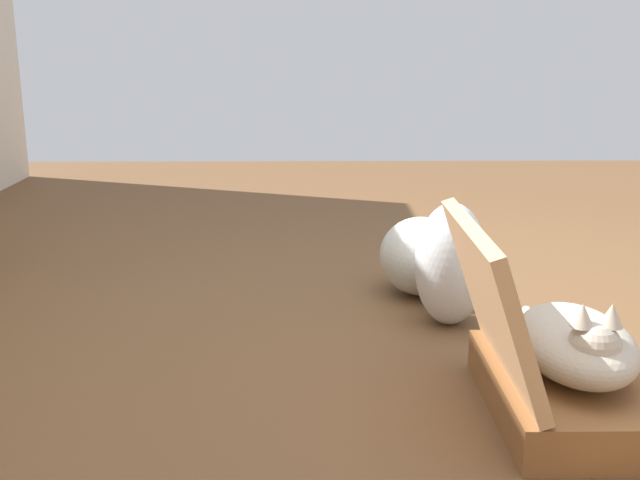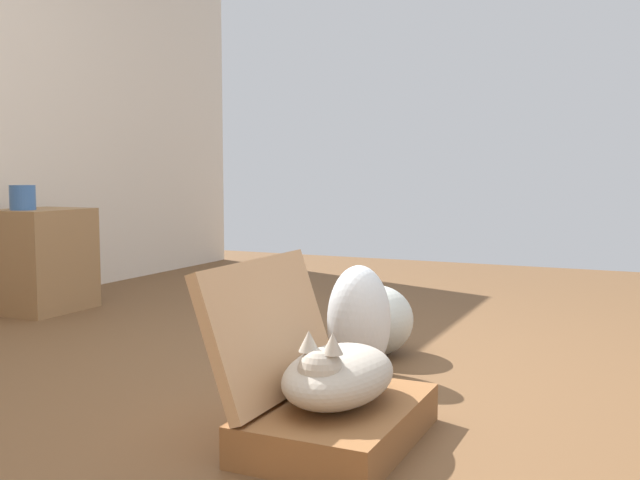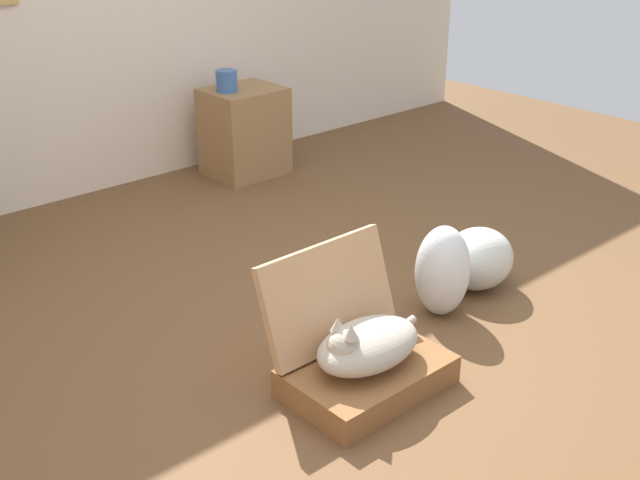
{
  "view_description": "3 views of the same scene",
  "coord_description": "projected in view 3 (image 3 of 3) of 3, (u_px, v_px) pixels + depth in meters",
  "views": [
    {
      "loc": [
        -2.1,
        0.27,
        0.94
      ],
      "look_at": [
        -0.25,
        0.25,
        0.45
      ],
      "focal_mm": 43.53,
      "sensor_mm": 36.0,
      "label": 1
    },
    {
      "loc": [
        -2.1,
        -1.16,
        0.75
      ],
      "look_at": [
        0.01,
        -0.19,
        0.54
      ],
      "focal_mm": 40.44,
      "sensor_mm": 36.0,
      "label": 2
    },
    {
      "loc": [
        -2.1,
        -2.15,
        1.76
      ],
      "look_at": [
        -0.16,
        0.04,
        0.43
      ],
      "focal_mm": 44.86,
      "sensor_mm": 36.0,
      "label": 3
    }
  ],
  "objects": [
    {
      "name": "suitcase_base",
      "position": [
        367.0,
        376.0,
        2.99
      ],
      "size": [
        0.6,
        0.4,
        0.11
      ],
      "primitive_type": "cube",
      "color": "brown",
      "rests_on": "ground"
    },
    {
      "name": "suitcase_lid",
      "position": [
        328.0,
        296.0,
        3.03
      ],
      "size": [
        0.6,
        0.16,
        0.39
      ],
      "primitive_type": "cube",
      "rotation": [
        1.24,
        0.0,
        0.0
      ],
      "color": "tan",
      "rests_on": "suitcase_base"
    },
    {
      "name": "ground_plane",
      "position": [
        353.0,
        322.0,
        3.46
      ],
      "size": [
        7.68,
        7.68,
        0.0
      ],
      "primitive_type": "plane",
      "color": "brown",
      "rests_on": "ground"
    },
    {
      "name": "plastic_bag_white",
      "position": [
        442.0,
        271.0,
        3.45
      ],
      "size": [
        0.24,
        0.24,
        0.41
      ],
      "primitive_type": "ellipsoid",
      "color": "silver",
      "rests_on": "ground"
    },
    {
      "name": "plastic_bag_clear",
      "position": [
        478.0,
        259.0,
        3.7
      ],
      "size": [
        0.35,
        0.31,
        0.29
      ],
      "primitive_type": "ellipsoid",
      "color": "silver",
      "rests_on": "ground"
    },
    {
      "name": "side_table",
      "position": [
        244.0,
        132.0,
        5.09
      ],
      "size": [
        0.47,
        0.4,
        0.56
      ],
      "primitive_type": "cube",
      "color": "olive",
      "rests_on": "ground"
    },
    {
      "name": "vase_tall",
      "position": [
        227.0,
        81.0,
        4.88
      ],
      "size": [
        0.13,
        0.13,
        0.13
      ],
      "primitive_type": "cylinder",
      "color": "#38609E",
      "rests_on": "side_table"
    },
    {
      "name": "cat",
      "position": [
        366.0,
        345.0,
        2.92
      ],
      "size": [
        0.52,
        0.28,
        0.23
      ],
      "color": "#B2A899",
      "rests_on": "suitcase_base"
    }
  ]
}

